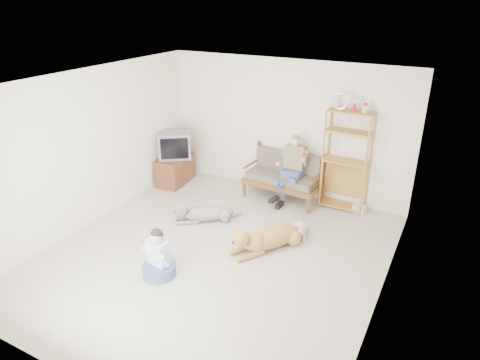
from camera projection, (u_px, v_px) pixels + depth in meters
The scene contains 17 objects.
floor at pixel (215, 255), 6.78m from camera, with size 5.50×5.50×0.00m, color beige.
ceiling at pixel (211, 84), 5.69m from camera, with size 5.50×5.50×0.00m, color silver.
wall_back at pixel (285, 128), 8.46m from camera, with size 5.00×5.00×0.00m, color silver.
wall_front at pixel (61, 279), 4.01m from camera, with size 5.00×5.00×0.00m, color silver.
wall_left at pixel (88, 150), 7.31m from camera, with size 5.50×5.50×0.00m, color silver.
wall_right at pixel (390, 215), 5.16m from camera, with size 5.50×5.50×0.00m, color silver.
loveseat at pixel (284, 175), 8.49m from camera, with size 1.54×0.78×0.95m.
man at pixel (289, 174), 8.20m from camera, with size 0.51×0.73×1.19m.
etagere at pixel (346, 160), 7.88m from camera, with size 0.85×0.37×2.22m.
book_stack at pixel (359, 209), 8.05m from camera, with size 0.23×0.17×0.15m, color white.
tv_stand at pixel (175, 170), 9.24m from camera, with size 0.58×0.94×0.60m.
crt_tv at pixel (174, 145), 9.00m from camera, with size 0.85×0.82×0.55m.
wall_outlet at pixel (230, 167), 9.40m from camera, with size 0.12×0.02×0.08m, color silver.
golden_retriever at pixel (266, 238), 6.87m from camera, with size 0.94×1.41×0.48m.
shaggy_dog at pixel (203, 213), 7.73m from camera, with size 1.03×0.92×0.39m.
terrier at pixel (300, 230), 7.27m from camera, with size 0.35×0.66×0.26m.
child at pixel (159, 259), 6.19m from camera, with size 0.49×0.49×0.77m.
Camera 1 is at (3.04, -4.87, 3.82)m, focal length 32.00 mm.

